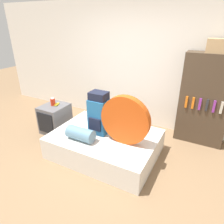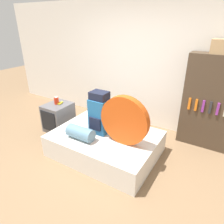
% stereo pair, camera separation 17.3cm
% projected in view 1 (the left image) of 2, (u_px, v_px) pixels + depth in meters
% --- Properties ---
extents(ground_plane, '(16.00, 16.00, 0.00)m').
position_uv_depth(ground_plane, '(93.00, 173.00, 3.13)').
color(ground_plane, '#846647').
extents(wall_back, '(8.00, 0.05, 2.60)m').
position_uv_depth(wall_back, '(142.00, 66.00, 4.19)').
color(wall_back, white).
rests_on(wall_back, ground_plane).
extents(bed, '(1.77, 1.29, 0.39)m').
position_uv_depth(bed, '(105.00, 144.00, 3.52)').
color(bed, silver).
rests_on(bed, ground_plane).
extents(backpack, '(0.31, 0.28, 0.73)m').
position_uv_depth(backpack, '(99.00, 114.00, 3.36)').
color(backpack, '#23669E').
rests_on(backpack, bed).
extents(tent_bag, '(0.79, 0.12, 0.79)m').
position_uv_depth(tent_bag, '(125.00, 120.00, 3.05)').
color(tent_bag, '#D14C14').
rests_on(tent_bag, bed).
extents(sleeping_roll, '(0.47, 0.22, 0.22)m').
position_uv_depth(sleeping_roll, '(80.00, 134.00, 3.24)').
color(sleeping_roll, '#5B849E').
rests_on(sleeping_roll, bed).
extents(television, '(0.49, 0.57, 0.58)m').
position_uv_depth(television, '(55.00, 118.00, 4.21)').
color(television, '#5B5B60').
rests_on(television, ground_plane).
extents(canister, '(0.10, 0.10, 0.16)m').
position_uv_depth(canister, '(53.00, 102.00, 4.08)').
color(canister, red).
rests_on(canister, television).
extents(banana_bunch, '(0.13, 0.18, 0.03)m').
position_uv_depth(banana_bunch, '(57.00, 104.00, 4.13)').
color(banana_bunch, yellow).
rests_on(banana_bunch, television).
extents(bookshelf, '(0.86, 0.35, 1.69)m').
position_uv_depth(bookshelf, '(204.00, 100.00, 3.64)').
color(bookshelf, '#473828').
rests_on(bookshelf, ground_plane).
extents(cardboard_box, '(0.39, 0.24, 0.22)m').
position_uv_depth(cardboard_box, '(220.00, 46.00, 3.22)').
color(cardboard_box, tan).
rests_on(cardboard_box, bookshelf).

